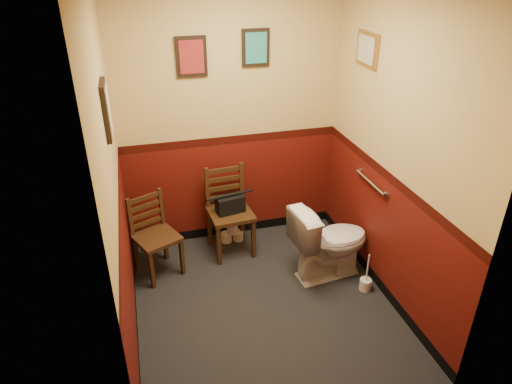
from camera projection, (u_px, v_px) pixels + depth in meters
floor at (263, 303)px, 4.08m from camera, size 2.20×2.40×0.00m
wall_back at (231, 117)px, 4.47m from camera, size 2.20×0.00×2.70m
wall_front at (327, 257)px, 2.43m from camera, size 2.20×0.00×2.70m
wall_left at (114, 183)px, 3.20m from camera, size 0.00×2.40×2.70m
wall_right at (394, 151)px, 3.70m from camera, size 0.00×2.40×2.70m
grab_bar at (371, 182)px, 4.10m from camera, size 0.05×0.56×0.06m
framed_print_back_a at (191, 57)px, 4.09m from camera, size 0.28×0.04×0.36m
framed_print_back_b at (256, 48)px, 4.21m from camera, size 0.26×0.04×0.34m
framed_print_left at (106, 110)px, 3.05m from camera, size 0.04×0.30×0.38m
framed_print_right at (367, 49)px, 3.88m from camera, size 0.04×0.34×0.28m
toilet at (330, 242)px, 4.29m from camera, size 0.80×0.51×0.74m
toilet_brush at (365, 284)px, 4.22m from camera, size 0.11×0.11×0.39m
chair_left at (155, 236)px, 4.31m from camera, size 0.50×0.50×0.81m
chair_right at (229, 211)px, 4.62m from camera, size 0.46×0.46×0.90m
handbag at (230, 204)px, 4.54m from camera, size 0.30×0.19×0.20m
tp_stack at (232, 234)px, 4.92m from camera, size 0.24×0.13×0.21m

